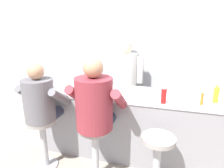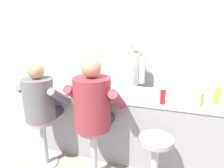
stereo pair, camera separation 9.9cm
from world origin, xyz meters
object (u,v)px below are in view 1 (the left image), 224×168
Objects in this scene: diner_seated_maroon at (95,107)px; ketchup_bottle_red at (164,94)px; mustard_bottle_yellow at (216,94)px; empty_stool_round at (157,155)px; hot_sauce_bottle_orange at (202,99)px; breakfast_plate at (68,86)px; coffee_mug_white at (58,83)px; diner_seated_grey at (41,104)px; cereal_bowl at (137,90)px; cook_in_whites_near at (126,76)px; water_pitcher_clear at (158,87)px.

ketchup_bottle_red is at bearing 22.74° from diner_seated_maroon.
empty_stool_round is at bearing -139.07° from mustard_bottle_yellow.
hot_sauce_bottle_orange is 1.91m from breakfast_plate.
coffee_mug_white is at bearing 157.57° from empty_stool_round.
diner_seated_grey reaches higher than hot_sauce_bottle_orange.
cereal_bowl is at bearing 116.91° from empty_stool_round.
hot_sauce_bottle_orange is 1.73m from cook_in_whites_near.
diner_seated_maroon is 2.18× the size of empty_stool_round.
cereal_bowl is at bearing 2.95° from breakfast_plate.
hot_sauce_bottle_orange is 0.86m from cereal_bowl.
cereal_bowl is at bearing 171.88° from mustard_bottle_yellow.
cereal_bowl reaches higher than empty_stool_round.
diner_seated_grey is (-1.14, -0.66, -0.08)m from cereal_bowl.
diner_seated_grey reaches higher than coffee_mug_white.
mustard_bottle_yellow is 0.22m from hot_sauce_bottle_orange.
coffee_mug_white is at bearing -132.47° from cook_in_whites_near.
water_pitcher_clear is at bearing 164.00° from mustard_bottle_yellow.
mustard_bottle_yellow is (0.62, 0.19, -0.00)m from ketchup_bottle_red.
ketchup_bottle_red is 0.45m from hot_sauce_bottle_orange.
cereal_bowl is 0.77m from diner_seated_maroon.
hot_sauce_bottle_orange is (-0.18, -0.13, -0.04)m from mustard_bottle_yellow.
mustard_bottle_yellow is 1.04m from empty_stool_round.
hot_sauce_bottle_orange is at bearing -46.53° from cook_in_whites_near.
coffee_mug_white reaches higher than cereal_bowl.
diner_seated_maroon is (-0.69, -0.72, -0.10)m from water_pitcher_clear.
mustard_bottle_yellow is 1.64× the size of coffee_mug_white.
empty_stool_round is (1.43, -0.64, -0.51)m from breakfast_plate.
ketchup_bottle_red reaches higher than breakfast_plate.
mustard_bottle_yellow is 1.62× the size of cereal_bowl.
cereal_bowl is 0.20× the size of empty_stool_round.
hot_sauce_bottle_orange reaches higher than cereal_bowl.
hot_sauce_bottle_orange is at bearing 42.54° from empty_stool_round.
hot_sauce_bottle_orange is at bearing -32.31° from water_pitcher_clear.
cook_in_whites_near reaches higher than hot_sauce_bottle_orange.
empty_stool_round is at bearing -63.09° from cereal_bowl.
cook_in_whites_near is (-1.36, 1.12, -0.13)m from mustard_bottle_yellow.
cereal_bowl is at bearing 161.53° from hot_sauce_bottle_orange.
coffee_mug_white is 0.08× the size of cook_in_whites_near.
breakfast_plate is at bearing 177.62° from mustard_bottle_yellow.
ketchup_bottle_red is 0.98× the size of breakfast_plate.
hot_sauce_bottle_orange is 0.10× the size of diner_seated_grey.
mustard_bottle_yellow is at bearing -16.00° from water_pitcher_clear.
coffee_mug_white is at bearing 169.97° from breakfast_plate.
diner_seated_grey is at bearing -96.10° from breakfast_plate.
diner_seated_grey is (-1.52, -0.33, -0.16)m from ketchup_bottle_red.
hot_sauce_bottle_orange is 2.00m from diner_seated_grey.
diner_seated_grey reaches higher than cereal_bowl.
mustard_bottle_yellow reaches higher than breakfast_plate.
mustard_bottle_yellow is 1.77m from cook_in_whites_near.
diner_seated_grey is at bearing -168.69° from hot_sauce_bottle_orange.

